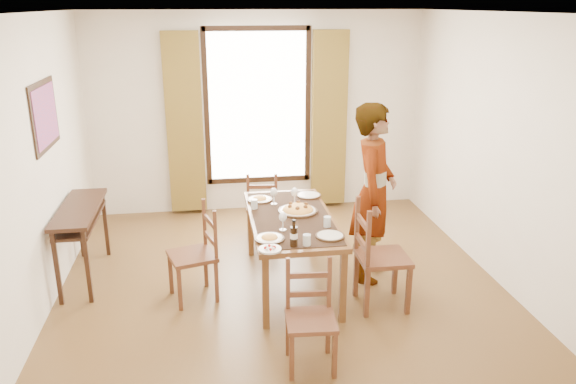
{
  "coord_description": "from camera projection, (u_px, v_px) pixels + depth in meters",
  "views": [
    {
      "loc": [
        -0.7,
        -5.04,
        2.78
      ],
      "look_at": [
        0.07,
        0.17,
        1.0
      ],
      "focal_mm": 35.0,
      "sensor_mm": 36.0,
      "label": 1
    }
  ],
  "objects": [
    {
      "name": "ground",
      "position": [
        283.0,
        290.0,
        5.71
      ],
      "size": [
        5.0,
        5.0,
        0.0
      ],
      "primitive_type": "plane",
      "color": "#473316",
      "rests_on": "ground"
    },
    {
      "name": "room_shell",
      "position": [
        281.0,
        140.0,
        5.34
      ],
      "size": [
        4.6,
        5.1,
        2.74
      ],
      "color": "white",
      "rests_on": "ground"
    },
    {
      "name": "console_table",
      "position": [
        80.0,
        217.0,
        5.77
      ],
      "size": [
        0.38,
        1.2,
        0.8
      ],
      "color": "#341C11",
      "rests_on": "ground"
    },
    {
      "name": "dining_table",
      "position": [
        291.0,
        223.0,
        5.63
      ],
      "size": [
        0.82,
        1.69,
        0.76
      ],
      "color": "brown",
      "rests_on": "ground"
    },
    {
      "name": "chair_west",
      "position": [
        196.0,
        256.0,
        5.45
      ],
      "size": [
        0.52,
        0.52,
        0.95
      ],
      "rotation": [
        0.0,
        0.0,
        -1.29
      ],
      "color": "brown",
      "rests_on": "ground"
    },
    {
      "name": "chair_north",
      "position": [
        262.0,
        207.0,
        6.87
      ],
      "size": [
        0.43,
        0.43,
        0.87
      ],
      "rotation": [
        0.0,
        0.0,
        3.02
      ],
      "color": "brown",
      "rests_on": "ground"
    },
    {
      "name": "chair_south",
      "position": [
        310.0,
        319.0,
        4.43
      ],
      "size": [
        0.41,
        0.41,
        0.88
      ],
      "rotation": [
        0.0,
        0.0,
        -0.06
      ],
      "color": "brown",
      "rests_on": "ground"
    },
    {
      "name": "chair_east",
      "position": [
        379.0,
        259.0,
        5.29
      ],
      "size": [
        0.47,
        0.47,
        1.05
      ],
      "rotation": [
        0.0,
        0.0,
        1.56
      ],
      "color": "brown",
      "rests_on": "ground"
    },
    {
      "name": "man",
      "position": [
        374.0,
        193.0,
        5.74
      ],
      "size": [
        1.02,
        0.96,
        1.86
      ],
      "primitive_type": "imported",
      "rotation": [
        0.0,
        0.0,
        1.14
      ],
      "color": "gray",
      "rests_on": "ground"
    },
    {
      "name": "plate_sw",
      "position": [
        270.0,
        237.0,
        5.04
      ],
      "size": [
        0.27,
        0.27,
        0.05
      ],
      "primitive_type": null,
      "color": "silver",
      "rests_on": "dining_table"
    },
    {
      "name": "plate_se",
      "position": [
        330.0,
        234.0,
        5.1
      ],
      "size": [
        0.27,
        0.27,
        0.05
      ],
      "primitive_type": null,
      "color": "silver",
      "rests_on": "dining_table"
    },
    {
      "name": "plate_nw",
      "position": [
        260.0,
        198.0,
        6.05
      ],
      "size": [
        0.27,
        0.27,
        0.05
      ],
      "primitive_type": null,
      "color": "silver",
      "rests_on": "dining_table"
    },
    {
      "name": "plate_ne",
      "position": [
        309.0,
        194.0,
        6.18
      ],
      "size": [
        0.27,
        0.27,
        0.05
      ],
      "primitive_type": null,
      "color": "silver",
      "rests_on": "dining_table"
    },
    {
      "name": "pasta_platter",
      "position": [
        298.0,
        208.0,
        5.7
      ],
      "size": [
        0.4,
        0.4,
        0.1
      ],
      "primitive_type": null,
      "color": "#CD581A",
      "rests_on": "dining_table"
    },
    {
      "name": "caprese_plate",
      "position": [
        270.0,
        248.0,
        4.83
      ],
      "size": [
        0.2,
        0.2,
        0.04
      ],
      "primitive_type": null,
      "color": "silver",
      "rests_on": "dining_table"
    },
    {
      "name": "wine_glass_a",
      "position": [
        283.0,
        221.0,
        5.23
      ],
      "size": [
        0.08,
        0.08,
        0.18
      ],
      "primitive_type": null,
      "color": "white",
      "rests_on": "dining_table"
    },
    {
      "name": "wine_glass_b",
      "position": [
        295.0,
        196.0,
        5.91
      ],
      "size": [
        0.08,
        0.08,
        0.18
      ],
      "primitive_type": null,
      "color": "white",
      "rests_on": "dining_table"
    },
    {
      "name": "wine_glass_c",
      "position": [
        274.0,
        196.0,
        5.91
      ],
      "size": [
        0.08,
        0.08,
        0.18
      ],
      "primitive_type": null,
      "color": "white",
      "rests_on": "dining_table"
    },
    {
      "name": "tumbler_a",
      "position": [
        327.0,
        222.0,
        5.33
      ],
      "size": [
        0.07,
        0.07,
        0.1
      ],
      "primitive_type": "cylinder",
      "color": "silver",
      "rests_on": "dining_table"
    },
    {
      "name": "tumbler_b",
      "position": [
        254.0,
        204.0,
        5.8
      ],
      "size": [
        0.07,
        0.07,
        0.1
      ],
      "primitive_type": "cylinder",
      "color": "silver",
      "rests_on": "dining_table"
    },
    {
      "name": "tumbler_c",
      "position": [
        307.0,
        240.0,
        4.92
      ],
      "size": [
        0.07,
        0.07,
        0.1
      ],
      "primitive_type": "cylinder",
      "color": "silver",
      "rests_on": "dining_table"
    },
    {
      "name": "wine_bottle",
      "position": [
        294.0,
        233.0,
        4.88
      ],
      "size": [
        0.07,
        0.07,
        0.25
      ],
      "primitive_type": null,
      "color": "black",
      "rests_on": "dining_table"
    }
  ]
}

